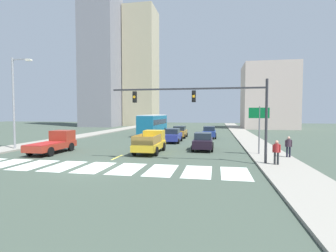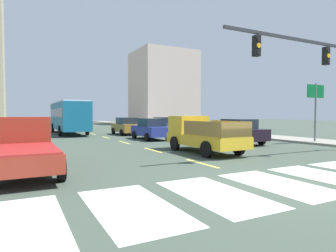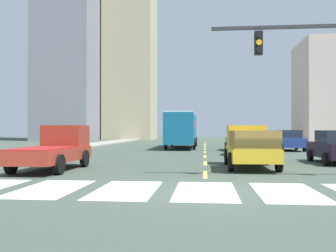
{
  "view_description": "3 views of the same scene",
  "coord_description": "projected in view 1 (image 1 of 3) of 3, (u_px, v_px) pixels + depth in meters",
  "views": [
    {
      "loc": [
        7.96,
        -15.87,
        3.66
      ],
      "look_at": [
        2.12,
        15.47,
        2.02
      ],
      "focal_mm": 27.53,
      "sensor_mm": 36.0,
      "label": 1
    },
    {
      "loc": [
        -6.77,
        -6.01,
        2.08
      ],
      "look_at": [
        0.49,
        8.02,
        1.41
      ],
      "focal_mm": 30.81,
      "sensor_mm": 36.0,
      "label": 2
    },
    {
      "loc": [
        -0.01,
        -10.89,
        1.75
      ],
      "look_at": [
        -1.67,
        6.15,
        1.92
      ],
      "focal_mm": 40.58,
      "sensor_mm": 36.0,
      "label": 3
    }
  ],
  "objects": [
    {
      "name": "lane_dash_3",
      "position": [
        158.0,
        139.0,
        35.88
      ],
      "size": [
        0.16,
        2.4,
        0.01
      ],
      "primitive_type": "cube",
      "color": "#E3D24A",
      "rests_on": "ground"
    },
    {
      "name": "sedan_near_right",
      "position": [
        209.0,
        132.0,
        37.16
      ],
      "size": [
        2.02,
        4.4,
        1.72
      ],
      "rotation": [
        0.0,
        0.0,
        0.04
      ],
      "color": "navy",
      "rests_on": "ground"
    },
    {
      "name": "pickup_stakebed",
      "position": [
        151.0,
        142.0,
        23.85
      ],
      "size": [
        2.18,
        5.2,
        1.96
      ],
      "rotation": [
        0.0,
        0.0,
        0.01
      ],
      "color": "gold",
      "rests_on": "ground"
    },
    {
      "name": "crosswalk_stripe_6",
      "position": [
        161.0,
        170.0,
        16.39
      ],
      "size": [
        1.73,
        3.55,
        0.01
      ],
      "primitive_type": "cube",
      "color": "silver",
      "rests_on": "ground"
    },
    {
      "name": "traffic_signal_gantry",
      "position": [
        212.0,
        104.0,
        18.43
      ],
      "size": [
        11.26,
        0.27,
        6.0
      ],
      "color": "#2D2D33",
      "rests_on": "ground"
    },
    {
      "name": "lane_dash_5",
      "position": [
        170.0,
        133.0,
        45.7
      ],
      "size": [
        0.16,
        2.4,
        0.01
      ],
      "primitive_type": "cube",
      "color": "#E3D24A",
      "rests_on": "ground"
    },
    {
      "name": "pedestrian_waiting",
      "position": [
        277.0,
        150.0,
        17.4
      ],
      "size": [
        0.53,
        0.34,
        1.64
      ],
      "rotation": [
        0.0,
        0.0,
        0.23
      ],
      "color": "#27292C",
      "rests_on": "sidewalk_right"
    },
    {
      "name": "sedan_far",
      "position": [
        203.0,
        141.0,
        25.29
      ],
      "size": [
        2.02,
        4.4,
        1.72
      ],
      "rotation": [
        0.0,
        0.0,
        0.03
      ],
      "color": "black",
      "rests_on": "ground"
    },
    {
      "name": "pickup_dark",
      "position": [
        55.0,
        143.0,
        23.71
      ],
      "size": [
        2.18,
        5.2,
        1.96
      ],
      "rotation": [
        0.0,
        0.0,
        0.02
      ],
      "color": "maroon",
      "rests_on": "ground"
    },
    {
      "name": "sidewalk_left",
      "position": [
        72.0,
        138.0,
        37.16
      ],
      "size": [
        3.26,
        110.0,
        0.15
      ],
      "primitive_type": "cube",
      "color": "gray",
      "rests_on": "ground"
    },
    {
      "name": "lane_dash_4",
      "position": [
        165.0,
        136.0,
        40.79
      ],
      "size": [
        0.16,
        2.4,
        0.01
      ],
      "primitive_type": "cube",
      "color": "#E3D24A",
      "rests_on": "ground"
    },
    {
      "name": "crosswalk_stripe_4",
      "position": [
        95.0,
        167.0,
        17.22
      ],
      "size": [
        1.73,
        3.55,
        0.01
      ],
      "primitive_type": "cube",
      "color": "silver",
      "rests_on": "ground"
    },
    {
      "name": "pedestrian_walking",
      "position": [
        289.0,
        145.0,
        20.32
      ],
      "size": [
        0.53,
        0.34,
        1.64
      ],
      "rotation": [
        0.0,
        0.0,
        -3.05
      ],
      "color": "black",
      "rests_on": "sidewalk_right"
    },
    {
      "name": "lane_dash_0",
      "position": [
        117.0,
        157.0,
        21.15
      ],
      "size": [
        0.16,
        2.4,
        0.01
      ],
      "primitive_type": "cube",
      "color": "#E3D24A",
      "rests_on": "ground"
    },
    {
      "name": "block_mid_right",
      "position": [
        142.0,
        68.0,
        74.26
      ],
      "size": [
        8.41,
        9.34,
        33.25
      ],
      "primitive_type": "cube",
      "color": "tan",
      "rests_on": "ground"
    },
    {
      "name": "sidewalk_right",
      "position": [
        251.0,
        141.0,
        32.62
      ],
      "size": [
        3.26,
        110.0,
        0.15
      ],
      "primitive_type": "cube",
      "color": "gray",
      "rests_on": "ground"
    },
    {
      "name": "crosswalk_stripe_8",
      "position": [
        235.0,
        173.0,
        15.55
      ],
      "size": [
        1.73,
        3.55,
        0.01
      ],
      "primitive_type": "cube",
      "color": "silver",
      "rests_on": "ground"
    },
    {
      "name": "crosswalk_stripe_1",
      "position": [
        6.0,
        164.0,
        18.48
      ],
      "size": [
        1.73,
        3.55,
        0.01
      ],
      "primitive_type": "cube",
      "color": "silver",
      "rests_on": "ground"
    },
    {
      "name": "city_bus",
      "position": [
        153.0,
        123.0,
        42.36
      ],
      "size": [
        2.72,
        10.8,
        3.32
      ],
      "rotation": [
        0.0,
        0.0,
        -0.0
      ],
      "color": "#156085",
      "rests_on": "ground"
    },
    {
      "name": "sedan_near_left",
      "position": [
        173.0,
        135.0,
        31.79
      ],
      "size": [
        2.02,
        4.4,
        1.72
      ],
      "rotation": [
        0.0,
        0.0,
        -0.01
      ],
      "color": "navy",
      "rests_on": "ground"
    },
    {
      "name": "lane_dash_6",
      "position": [
        175.0,
        131.0,
        50.61
      ],
      "size": [
        0.16,
        2.4,
        0.01
      ],
      "primitive_type": "cube",
      "color": "#E3D24A",
      "rests_on": "ground"
    },
    {
      "name": "lane_dash_2",
      "position": [
        148.0,
        143.0,
        30.97
      ],
      "size": [
        0.16,
        2.4,
        0.01
      ],
      "primitive_type": "cube",
      "color": "#E3D24A",
      "rests_on": "ground"
    },
    {
      "name": "tower_tall_centre",
      "position": [
        100.0,
        7.0,
        67.79
      ],
      "size": [
        9.22,
        8.86,
        63.12
      ],
      "primitive_type": "cube",
      "color": "gray",
      "rests_on": "ground"
    },
    {
      "name": "lane_dash_7",
      "position": [
        178.0,
        130.0,
        55.51
      ],
      "size": [
        0.16,
        2.4,
        0.01
      ],
      "primitive_type": "cube",
      "color": "#E3D24A",
      "rests_on": "ground"
    },
    {
      "name": "streetlight_left",
      "position": [
        15.0,
        99.0,
        25.07
      ],
      "size": [
        2.2,
        0.28,
        9.0
      ],
      "color": "gray",
      "rests_on": "ground"
    },
    {
      "name": "crosswalk_stripe_2",
      "position": [
        34.0,
        165.0,
        18.06
      ],
      "size": [
        1.73,
        3.55,
        0.01
      ],
      "primitive_type": "cube",
      "color": "silver",
      "rests_on": "ground"
    },
    {
      "name": "lane_dash_1",
      "position": [
        136.0,
        149.0,
        26.06
      ],
      "size": [
        0.16,
        2.4,
        0.01
      ],
      "primitive_type": "cube",
      "color": "#E3D24A",
      "rests_on": "ground"
    },
    {
      "name": "crosswalk_stripe_5",
      "position": [
        127.0,
        169.0,
        16.81
      ],
      "size": [
        1.73,
        3.55,
        0.01
      ],
      "primitive_type": "cube",
      "color": "silver",
      "rests_on": "ground"
    },
    {
      "name": "sedan_mid",
      "position": [
        180.0,
        132.0,
        37.78
      ],
      "size": [
        2.02,
        4.4,
        1.72
      ],
      "rotation": [
        0.0,
        0.0,
        -0.02
      ],
      "color": "#A27228",
      "rests_on": "ground"
    },
    {
      "name": "crosswalk_stripe_3",
      "position": [
        64.0,
        166.0,
        17.64
      ],
      "size": [
        1.73,
        3.55,
        0.01
      ],
      "primitive_type": "cube",
      "color": "silver",
      "rests_on": "ground"
    },
    {
      "name": "block_mid_left",
      "position": [
        268.0,
        97.0,
        60.07
      ],
      "size": [
        11.57,
        10.7,
        14.85
      ],
      "primitive_type": "cube",
      "color": "beige",
      "rests_on": "ground"
    },
    {
      "name": "direction_sign_green",
      "position": [
        259.0,
        120.0,
        21.93
      ],
      "size": [
        1.7,
        0.12,
        4.2
      ],
      "color": "slate",
      "rests_on": "ground"
    },
    {
      "name": "crosswalk_stripe_7",
      "position": [
        197.0,
        172.0,
        15.97
      ],
      "size": [
        1.73,
        3.55,
        0.01
      ],
      "primitive_type": "cube",
      "color": "silver",
      "rests_on": "ground"
    },
    {
      "name": "ground_plane",
      "position": [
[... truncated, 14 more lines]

